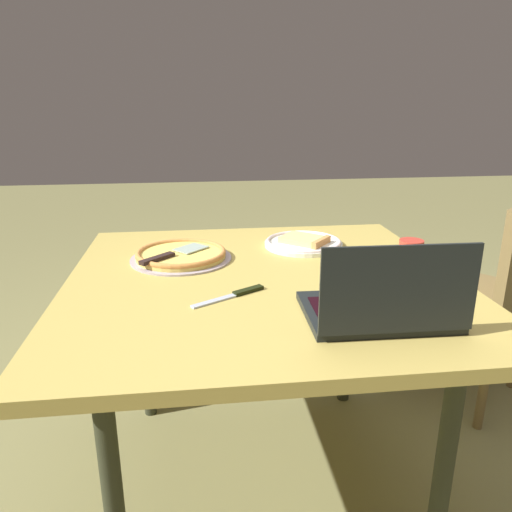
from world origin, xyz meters
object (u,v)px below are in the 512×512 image
pizza_plate (304,242)px  drink_cup (410,254)px  laptop (382,305)px  pizza_tray (181,255)px  dining_table (263,296)px  chair_near (482,285)px  table_knife (236,294)px

pizza_plate → drink_cup: (0.27, -0.26, 0.03)m
laptop → drink_cup: (0.22, 0.35, 0.00)m
pizza_plate → pizza_tray: 0.43m
pizza_tray → dining_table: bearing=-38.4°
pizza_tray → chair_near: bearing=8.5°
laptop → pizza_plate: bearing=94.3°
chair_near → pizza_plate: bearing=-173.9°
pizza_plate → laptop: bearing=-85.7°
dining_table → laptop: bearing=-55.2°
drink_cup → chair_near: (0.47, 0.34, -0.26)m
laptop → table_knife: laptop is taller
chair_near → drink_cup: bearing=-144.4°
laptop → table_knife: (-0.32, 0.19, -0.04)m
laptop → pizza_plate: laptop is taller
laptop → drink_cup: size_ratio=3.93×
dining_table → pizza_tray: pizza_tray is taller
dining_table → laptop: laptop is taller
pizza_plate → chair_near: size_ratio=0.32×
pizza_plate → pizza_tray: bearing=-167.3°
laptop → drink_cup: laptop is taller
laptop → drink_cup: bearing=57.6°
laptop → pizza_plate: 0.61m
table_knife → drink_cup: (0.54, 0.16, 0.04)m
pizza_tray → drink_cup: 0.71m
dining_table → drink_cup: bearing=3.1°
table_knife → pizza_tray: bearing=114.8°
laptop → table_knife: bearing=148.5°
dining_table → table_knife: (-0.09, -0.13, 0.06)m
dining_table → chair_near: bearing=21.4°
dining_table → drink_cup: size_ratio=12.85×
table_knife → drink_cup: size_ratio=2.27×
pizza_plate → dining_table: bearing=-122.7°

